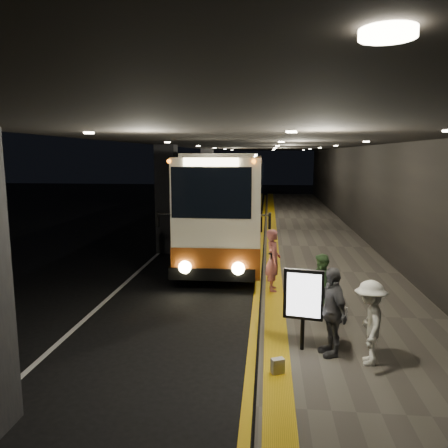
{
  "coord_description": "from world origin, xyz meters",
  "views": [
    {
      "loc": [
        2.64,
        -13.49,
        4.01
      ],
      "look_at": [
        1.17,
        0.89,
        1.7
      ],
      "focal_mm": 35.0,
      "sensor_mm": 36.0,
      "label": 1
    }
  ],
  "objects_px": {
    "coach_main": "(230,205)",
    "info_sign": "(303,296)",
    "bag_polka": "(342,313)",
    "bag_plain": "(278,366)",
    "stanchion_post": "(271,273)",
    "passenger_waiting_green": "(322,285)",
    "passenger_waiting_grey": "(332,311)",
    "passenger_waiting_white": "(370,322)",
    "coach_second": "(242,187)",
    "passenger_boarding": "(273,260)"
  },
  "relations": [
    {
      "from": "coach_main",
      "to": "passenger_boarding",
      "type": "xyz_separation_m",
      "value": [
        1.76,
        -6.19,
        -0.85
      ]
    },
    {
      "from": "passenger_boarding",
      "to": "bag_polka",
      "type": "height_order",
      "value": "passenger_boarding"
    },
    {
      "from": "passenger_waiting_grey",
      "to": "bag_polka",
      "type": "distance_m",
      "value": 2.06
    },
    {
      "from": "passenger_waiting_white",
      "to": "passenger_waiting_grey",
      "type": "bearing_deg",
      "value": -106.38
    },
    {
      "from": "passenger_waiting_grey",
      "to": "info_sign",
      "type": "xyz_separation_m",
      "value": [
        -0.53,
        0.15,
        0.23
      ]
    },
    {
      "from": "coach_second",
      "to": "passenger_waiting_white",
      "type": "xyz_separation_m",
      "value": [
        3.76,
        -23.33,
        -0.77
      ]
    },
    {
      "from": "coach_main",
      "to": "info_sign",
      "type": "xyz_separation_m",
      "value": [
        2.32,
        -10.0,
        -0.63
      ]
    },
    {
      "from": "passenger_waiting_green",
      "to": "bag_plain",
      "type": "height_order",
      "value": "passenger_waiting_green"
    },
    {
      "from": "coach_second",
      "to": "passenger_boarding",
      "type": "height_order",
      "value": "coach_second"
    },
    {
      "from": "bag_polka",
      "to": "bag_plain",
      "type": "height_order",
      "value": "bag_polka"
    },
    {
      "from": "passenger_boarding",
      "to": "passenger_waiting_grey",
      "type": "distance_m",
      "value": 4.1
    },
    {
      "from": "bag_polka",
      "to": "stanchion_post",
      "type": "relative_size",
      "value": 0.27
    },
    {
      "from": "passenger_boarding",
      "to": "stanchion_post",
      "type": "relative_size",
      "value": 1.61
    },
    {
      "from": "coach_main",
      "to": "passenger_waiting_green",
      "type": "bearing_deg",
      "value": -71.11
    },
    {
      "from": "passenger_waiting_green",
      "to": "passenger_waiting_grey",
      "type": "relative_size",
      "value": 0.86
    },
    {
      "from": "coach_main",
      "to": "info_sign",
      "type": "bearing_deg",
      "value": -77.9
    },
    {
      "from": "coach_second",
      "to": "bag_polka",
      "type": "height_order",
      "value": "coach_second"
    },
    {
      "from": "coach_main",
      "to": "passenger_waiting_green",
      "type": "xyz_separation_m",
      "value": [
        2.91,
        -8.06,
        -0.98
      ]
    },
    {
      "from": "passenger_waiting_grey",
      "to": "bag_plain",
      "type": "distance_m",
      "value": 1.55
    },
    {
      "from": "passenger_waiting_grey",
      "to": "info_sign",
      "type": "height_order",
      "value": "passenger_waiting_grey"
    },
    {
      "from": "passenger_waiting_green",
      "to": "stanchion_post",
      "type": "height_order",
      "value": "passenger_waiting_green"
    },
    {
      "from": "passenger_boarding",
      "to": "info_sign",
      "type": "height_order",
      "value": "passenger_boarding"
    },
    {
      "from": "bag_plain",
      "to": "passenger_waiting_grey",
      "type": "bearing_deg",
      "value": 40.63
    },
    {
      "from": "coach_second",
      "to": "passenger_boarding",
      "type": "bearing_deg",
      "value": -82.35
    },
    {
      "from": "info_sign",
      "to": "bag_plain",
      "type": "bearing_deg",
      "value": -104.87
    },
    {
      "from": "passenger_waiting_grey",
      "to": "bag_plain",
      "type": "xyz_separation_m",
      "value": [
        -1.03,
        -0.89,
        -0.73
      ]
    },
    {
      "from": "passenger_waiting_green",
      "to": "bag_polka",
      "type": "distance_m",
      "value": 0.79
    },
    {
      "from": "passenger_waiting_white",
      "to": "passenger_waiting_grey",
      "type": "height_order",
      "value": "passenger_waiting_grey"
    },
    {
      "from": "passenger_boarding",
      "to": "passenger_waiting_green",
      "type": "height_order",
      "value": "passenger_boarding"
    },
    {
      "from": "passenger_waiting_white",
      "to": "bag_polka",
      "type": "relative_size",
      "value": 5.24
    },
    {
      "from": "bag_plain",
      "to": "info_sign",
      "type": "bearing_deg",
      "value": 64.04
    },
    {
      "from": "coach_second",
      "to": "info_sign",
      "type": "bearing_deg",
      "value": -81.98
    },
    {
      "from": "coach_main",
      "to": "passenger_waiting_grey",
      "type": "distance_m",
      "value": 10.57
    },
    {
      "from": "coach_second",
      "to": "passenger_waiting_grey",
      "type": "relative_size",
      "value": 6.52
    },
    {
      "from": "coach_second",
      "to": "bag_polka",
      "type": "distance_m",
      "value": 21.53
    },
    {
      "from": "passenger_waiting_white",
      "to": "coach_main",
      "type": "bearing_deg",
      "value": -153.44
    },
    {
      "from": "info_sign",
      "to": "stanchion_post",
      "type": "distance_m",
      "value": 3.79
    },
    {
      "from": "coach_main",
      "to": "stanchion_post",
      "type": "relative_size",
      "value": 11.49
    },
    {
      "from": "bag_polka",
      "to": "stanchion_post",
      "type": "bearing_deg",
      "value": 129.72
    },
    {
      "from": "passenger_waiting_green",
      "to": "bag_plain",
      "type": "bearing_deg",
      "value": -48.07
    },
    {
      "from": "stanchion_post",
      "to": "bag_plain",
      "type": "bearing_deg",
      "value": -88.77
    },
    {
      "from": "passenger_waiting_grey",
      "to": "stanchion_post",
      "type": "bearing_deg",
      "value": 178.26
    },
    {
      "from": "passenger_waiting_grey",
      "to": "info_sign",
      "type": "distance_m",
      "value": 0.6
    },
    {
      "from": "bag_polka",
      "to": "stanchion_post",
      "type": "distance_m",
      "value": 2.62
    },
    {
      "from": "info_sign",
      "to": "passenger_waiting_green",
      "type": "bearing_deg",
      "value": 84.13
    },
    {
      "from": "bag_plain",
      "to": "info_sign",
      "type": "distance_m",
      "value": 1.5
    },
    {
      "from": "coach_second",
      "to": "info_sign",
      "type": "relative_size",
      "value": 6.93
    },
    {
      "from": "bag_polka",
      "to": "coach_second",
      "type": "bearing_deg",
      "value": 99.72
    },
    {
      "from": "passenger_waiting_grey",
      "to": "bag_polka",
      "type": "height_order",
      "value": "passenger_waiting_grey"
    },
    {
      "from": "bag_plain",
      "to": "stanchion_post",
      "type": "height_order",
      "value": "stanchion_post"
    }
  ]
}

